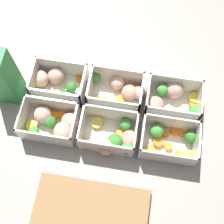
{
  "coord_description": "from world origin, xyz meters",
  "views": [
    {
      "loc": [
        -0.05,
        0.31,
        0.81
      ],
      "look_at": [
        0.0,
        0.0,
        0.03
      ],
      "focal_mm": 50.0,
      "sensor_mm": 36.0,
      "label": 1
    }
  ],
  "objects_px": {
    "container_far_center": "(113,137)",
    "container_near_center": "(120,92)",
    "container_near_right": "(56,83)",
    "container_far_right": "(54,123)",
    "juice_carton": "(2,77)",
    "container_far_left": "(169,140)",
    "container_near_left": "(171,99)"
  },
  "relations": [
    {
      "from": "container_near_right",
      "to": "container_far_left",
      "type": "distance_m",
      "value": 0.35
    },
    {
      "from": "container_near_right",
      "to": "container_far_right",
      "type": "xyz_separation_m",
      "value": [
        -0.02,
        0.12,
        0.0
      ]
    },
    {
      "from": "container_near_right",
      "to": "juice_carton",
      "type": "relative_size",
      "value": 0.82
    },
    {
      "from": "container_far_center",
      "to": "container_near_left",
      "type": "bearing_deg",
      "value": -136.75
    },
    {
      "from": "container_near_center",
      "to": "container_far_left",
      "type": "height_order",
      "value": "same"
    },
    {
      "from": "container_near_center",
      "to": "juice_carton",
      "type": "relative_size",
      "value": 0.81
    },
    {
      "from": "container_near_center",
      "to": "container_far_center",
      "type": "distance_m",
      "value": 0.13
    },
    {
      "from": "container_near_right",
      "to": "container_far_center",
      "type": "height_order",
      "value": "same"
    },
    {
      "from": "container_near_left",
      "to": "container_far_left",
      "type": "distance_m",
      "value": 0.12
    },
    {
      "from": "container_near_center",
      "to": "container_near_right",
      "type": "bearing_deg",
      "value": 0.61
    },
    {
      "from": "container_near_center",
      "to": "container_far_right",
      "type": "bearing_deg",
      "value": 36.91
    },
    {
      "from": "container_near_right",
      "to": "container_far_right",
      "type": "height_order",
      "value": "same"
    },
    {
      "from": "container_near_left",
      "to": "container_far_center",
      "type": "relative_size",
      "value": 1.02
    },
    {
      "from": "container_near_center",
      "to": "container_near_right",
      "type": "height_order",
      "value": "same"
    },
    {
      "from": "container_far_center",
      "to": "container_near_center",
      "type": "bearing_deg",
      "value": -88.39
    },
    {
      "from": "container_near_right",
      "to": "juice_carton",
      "type": "height_order",
      "value": "juice_carton"
    },
    {
      "from": "container_near_left",
      "to": "container_far_left",
      "type": "xyz_separation_m",
      "value": [
        -0.01,
        0.12,
        -0.0
      ]
    },
    {
      "from": "container_near_center",
      "to": "container_near_left",
      "type": "bearing_deg",
      "value": 179.67
    },
    {
      "from": "container_near_left",
      "to": "container_far_left",
      "type": "relative_size",
      "value": 1.03
    },
    {
      "from": "container_far_center",
      "to": "juice_carton",
      "type": "relative_size",
      "value": 0.79
    },
    {
      "from": "juice_carton",
      "to": "container_near_center",
      "type": "bearing_deg",
      "value": -172.49
    },
    {
      "from": "container_near_center",
      "to": "container_far_center",
      "type": "relative_size",
      "value": 1.03
    },
    {
      "from": "container_near_center",
      "to": "container_far_right",
      "type": "relative_size",
      "value": 1.03
    },
    {
      "from": "container_near_center",
      "to": "container_near_right",
      "type": "distance_m",
      "value": 0.18
    },
    {
      "from": "container_far_center",
      "to": "container_near_right",
      "type": "bearing_deg",
      "value": -35.02
    },
    {
      "from": "container_far_center",
      "to": "container_far_right",
      "type": "distance_m",
      "value": 0.16
    },
    {
      "from": "container_near_left",
      "to": "container_near_center",
      "type": "height_order",
      "value": "same"
    },
    {
      "from": "container_near_left",
      "to": "container_near_right",
      "type": "height_order",
      "value": "same"
    },
    {
      "from": "juice_carton",
      "to": "container_near_left",
      "type": "bearing_deg",
      "value": -174.99
    },
    {
      "from": "container_near_left",
      "to": "container_far_right",
      "type": "relative_size",
      "value": 1.02
    },
    {
      "from": "container_far_left",
      "to": "container_far_center",
      "type": "bearing_deg",
      "value": 5.58
    },
    {
      "from": "container_near_center",
      "to": "container_far_right",
      "type": "height_order",
      "value": "same"
    }
  ]
}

